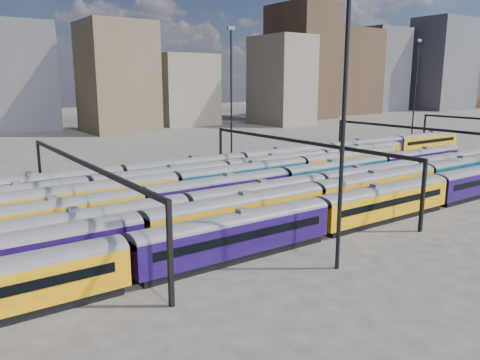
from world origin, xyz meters
TOP-DOWN VIEW (x-y plane):
  - ground at (0.00, 0.00)m, footprint 500.00×500.00m
  - rake_0 at (-10.83, -15.00)m, footprint 145.91×3.05m
  - rake_1 at (14.65, -10.00)m, footprint 108.13×3.17m
  - rake_2 at (-10.66, -5.00)m, footprint 120.18×2.93m
  - rake_3 at (-13.44, 0.00)m, footprint 124.76×3.04m
  - rake_4 at (-17.69, 5.00)m, footprint 109.07×3.19m
  - rake_5 at (-16.38, 10.00)m, footprint 123.01×3.00m
  - rake_6 at (10.93, 15.00)m, footprint 125.31×3.06m
  - gantry_1 at (-20.00, 0.00)m, footprint 0.35×40.35m
  - gantry_2 at (10.00, 0.00)m, footprint 0.35×40.35m
  - gantry_3 at (40.00, 0.00)m, footprint 0.35×40.35m
  - mast_2 at (-5.00, -22.00)m, footprint 1.40×0.50m
  - mast_3 at (15.00, 24.00)m, footprint 1.40×0.50m
  - mast_5 at (65.00, 20.00)m, footprint 1.40×0.50m
  - skyline at (104.75, 105.73)m, footprint 399.22×60.48m

SIDE VIEW (x-z plane):
  - ground at x=0.00m, z-range 0.00..0.00m
  - rake_2 at x=-10.66m, z-range 0.12..5.06m
  - rake_5 at x=-16.38m, z-range 0.13..5.18m
  - rake_3 at x=-13.44m, z-range 0.13..5.25m
  - rake_0 at x=-10.83m, z-range 0.13..5.26m
  - rake_6 at x=10.93m, z-range 0.13..5.28m
  - rake_1 at x=14.65m, z-range 0.13..5.47m
  - rake_4 at x=-17.69m, z-range 0.14..5.52m
  - gantry_1 at x=-20.00m, z-range 2.78..10.80m
  - gantry_2 at x=10.00m, z-range 2.78..10.80m
  - gantry_3 at x=40.00m, z-range 2.78..10.80m
  - mast_2 at x=-5.00m, z-range 1.17..26.77m
  - mast_3 at x=15.00m, z-range 1.17..26.77m
  - mast_5 at x=65.00m, z-range 1.17..26.77m
  - skyline at x=104.75m, z-range -4.18..45.85m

